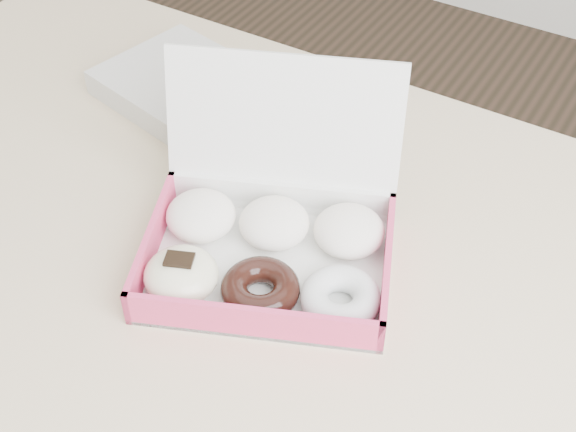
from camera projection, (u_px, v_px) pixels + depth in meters
The scene contains 3 objects.
table at pixel (187, 241), 1.12m from camera, with size 1.20×0.80×0.75m.
donut_box at pixel (267, 240), 0.96m from camera, with size 0.37×0.35×0.21m.
newspapers at pixel (186, 87), 1.22m from camera, with size 0.24×0.20×0.04m, color silver.
Camera 1 is at (0.53, -0.60, 1.47)m, focal length 50.00 mm.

